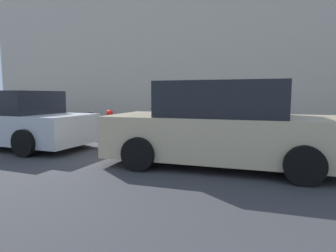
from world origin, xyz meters
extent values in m
plane|color=#333335|center=(0.00, 0.00, 0.00)|extent=(40.00, 40.00, 0.00)
cube|color=gray|center=(0.00, -2.50, 0.07)|extent=(18.00, 5.00, 0.14)
cube|color=#B2A893|center=(0.00, -8.27, 4.13)|extent=(24.00, 3.00, 8.25)
cube|color=#9EA0A8|center=(-4.07, -0.86, 0.49)|extent=(0.45, 0.24, 0.70)
cube|color=black|center=(-4.07, -0.86, 0.49)|extent=(0.46, 0.05, 0.72)
cylinder|color=gray|center=(-4.27, -0.86, 0.99)|extent=(0.02, 0.02, 0.29)
cylinder|color=gray|center=(-3.88, -0.86, 0.99)|extent=(0.02, 0.02, 0.29)
cylinder|color=black|center=(-4.07, -0.86, 1.13)|extent=(0.39, 0.03, 0.02)
cylinder|color=black|center=(-4.27, -0.86, 0.16)|extent=(0.04, 0.02, 0.04)
cylinder|color=black|center=(-3.87, -0.86, 0.16)|extent=(0.04, 0.02, 0.04)
cube|color=black|center=(-3.52, -0.75, 0.42)|extent=(0.41, 0.24, 0.55)
cube|color=black|center=(-3.52, -0.75, 0.42)|extent=(0.41, 0.07, 0.57)
cylinder|color=gray|center=(-3.69, -0.74, 0.85)|extent=(0.02, 0.02, 0.32)
cylinder|color=gray|center=(-3.35, -0.76, 0.85)|extent=(0.02, 0.02, 0.32)
cylinder|color=black|center=(-3.52, -0.75, 1.01)|extent=(0.34, 0.05, 0.02)
cylinder|color=black|center=(-3.70, -0.74, 0.16)|extent=(0.05, 0.02, 0.04)
cylinder|color=black|center=(-3.35, -0.76, 0.16)|extent=(0.05, 0.02, 0.04)
cube|color=maroon|center=(-3.00, -0.82, 0.48)|extent=(0.39, 0.19, 0.68)
cube|color=black|center=(-3.00, -0.82, 0.48)|extent=(0.40, 0.04, 0.69)
cylinder|color=gray|center=(-3.17, -0.82, 0.96)|extent=(0.02, 0.02, 0.28)
cylinder|color=gray|center=(-2.84, -0.81, 0.96)|extent=(0.02, 0.02, 0.28)
cylinder|color=black|center=(-3.00, -0.82, 1.10)|extent=(0.33, 0.03, 0.02)
cylinder|color=black|center=(-3.17, -0.82, 0.16)|extent=(0.04, 0.02, 0.04)
cylinder|color=black|center=(-2.83, -0.81, 0.16)|extent=(0.04, 0.02, 0.04)
cube|color=#59601E|center=(-2.45, -0.77, 0.50)|extent=(0.48, 0.26, 0.73)
cube|color=black|center=(-2.45, -0.77, 0.50)|extent=(0.48, 0.06, 0.74)
cylinder|color=gray|center=(-2.65, -0.78, 1.02)|extent=(0.02, 0.02, 0.32)
cylinder|color=gray|center=(-2.24, -0.76, 1.02)|extent=(0.02, 0.02, 0.32)
cylinder|color=black|center=(-2.45, -0.77, 1.18)|extent=(0.41, 0.04, 0.02)
cylinder|color=black|center=(-2.66, -0.78, 0.16)|extent=(0.04, 0.02, 0.04)
cylinder|color=black|center=(-2.24, -0.76, 0.16)|extent=(0.04, 0.02, 0.04)
cube|color=navy|center=(-1.86, -0.84, 0.41)|extent=(0.47, 0.24, 0.53)
cube|color=black|center=(-1.86, -0.84, 0.41)|extent=(0.46, 0.08, 0.54)
cylinder|color=gray|center=(-2.05, -0.82, 0.83)|extent=(0.02, 0.02, 0.32)
cylinder|color=gray|center=(-1.66, -0.86, 0.83)|extent=(0.02, 0.02, 0.32)
cylinder|color=black|center=(-1.86, -0.84, 0.99)|extent=(0.39, 0.06, 0.02)
cylinder|color=black|center=(-2.06, -0.82, 0.16)|extent=(0.05, 0.02, 0.04)
cylinder|color=black|center=(-1.66, -0.86, 0.16)|extent=(0.05, 0.02, 0.04)
cube|color=red|center=(-1.26, -0.72, 0.49)|extent=(0.50, 0.22, 0.69)
cube|color=black|center=(-1.26, -0.72, 0.49)|extent=(0.49, 0.07, 0.71)
cylinder|color=gray|center=(-1.48, -0.74, 0.85)|extent=(0.02, 0.02, 0.04)
cylinder|color=gray|center=(-1.05, -0.70, 0.85)|extent=(0.02, 0.02, 0.04)
cylinder|color=black|center=(-1.26, -0.72, 0.87)|extent=(0.42, 0.06, 0.02)
cylinder|color=black|center=(-1.48, -0.74, 0.16)|extent=(0.05, 0.02, 0.04)
cylinder|color=black|center=(-1.05, -0.70, 0.16)|extent=(0.05, 0.02, 0.04)
cylinder|color=red|center=(-0.22, -0.80, 0.46)|extent=(0.20, 0.20, 0.64)
sphere|color=red|center=(-0.22, -0.80, 0.83)|extent=(0.21, 0.21, 0.21)
cylinder|color=red|center=(-0.07, -0.80, 0.49)|extent=(0.09, 0.10, 0.09)
cylinder|color=red|center=(-0.37, -0.80, 0.49)|extent=(0.09, 0.10, 0.09)
cylinder|color=#333338|center=(0.42, -0.65, 0.51)|extent=(0.16, 0.16, 0.73)
cube|color=tan|center=(-4.36, 1.55, 0.59)|extent=(4.67, 2.14, 0.83)
cube|color=black|center=(-4.36, 1.55, 1.34)|extent=(2.47, 1.86, 0.68)
cylinder|color=black|center=(-3.00, 2.58, 0.32)|extent=(0.65, 0.26, 0.64)
cylinder|color=black|center=(-2.90, 0.69, 0.32)|extent=(0.65, 0.26, 0.64)
cylinder|color=black|center=(-5.83, 2.42, 0.32)|extent=(0.65, 0.26, 0.64)
cylinder|color=black|center=(-5.72, 0.52, 0.32)|extent=(0.65, 0.26, 0.64)
cube|color=#B2B5BA|center=(1.41, 1.55, 0.55)|extent=(4.61, 1.77, 0.74)
cube|color=black|center=(1.41, 1.55, 1.22)|extent=(2.41, 1.61, 0.61)
cylinder|color=black|center=(2.82, 0.67, 0.32)|extent=(0.64, 0.23, 0.64)
cylinder|color=black|center=(-0.01, 2.44, 0.32)|extent=(0.64, 0.23, 0.64)
cylinder|color=black|center=(-0.03, 0.70, 0.32)|extent=(0.64, 0.23, 0.64)
camera|label=1|loc=(-5.42, 7.28, 1.42)|focal=30.54mm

